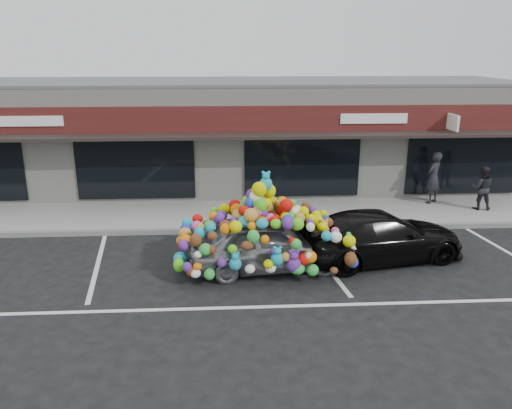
{
  "coord_description": "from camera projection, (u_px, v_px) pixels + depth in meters",
  "views": [
    {
      "loc": [
        0.32,
        -12.18,
        5.46
      ],
      "look_at": [
        1.09,
        1.4,
        1.24
      ],
      "focal_mm": 35.0,
      "sensor_mm": 36.0,
      "label": 1
    }
  ],
  "objects": [
    {
      "name": "ground",
      "position": [
        218.0,
        266.0,
        13.22
      ],
      "size": [
        90.0,
        90.0,
        0.0
      ],
      "primitive_type": "plane",
      "color": "black",
      "rests_on": "ground"
    },
    {
      "name": "parking_stripe_mid",
      "position": [
        321.0,
        260.0,
        13.56
      ],
      "size": [
        0.73,
        4.37,
        0.01
      ],
      "primitive_type": "cube",
      "rotation": [
        0.0,
        0.0,
        0.14
      ],
      "color": "silver",
      "rests_on": "ground"
    },
    {
      "name": "kerb",
      "position": [
        219.0,
        230.0,
        15.58
      ],
      "size": [
        26.0,
        0.18,
        0.16
      ],
      "primitive_type": "cube",
      "color": "slate",
      "rests_on": "ground"
    },
    {
      "name": "pedestrian_b",
      "position": [
        482.0,
        188.0,
        17.22
      ],
      "size": [
        0.87,
        0.75,
        1.53
      ],
      "primitive_type": "imported",
      "rotation": [
        0.0,
        0.0,
        2.88
      ],
      "color": "black",
      "rests_on": "sidewalk"
    },
    {
      "name": "pedestrian_a",
      "position": [
        433.0,
        178.0,
        17.88
      ],
      "size": [
        0.81,
        0.79,
        1.87
      ],
      "primitive_type": "imported",
      "rotation": [
        0.0,
        0.0,
        3.85
      ],
      "color": "black",
      "rests_on": "sidewalk"
    },
    {
      "name": "black_sedan",
      "position": [
        380.0,
        236.0,
        13.43
      ],
      "size": [
        2.78,
        4.9,
        1.34
      ],
      "primitive_type": "imported",
      "rotation": [
        0.0,
        0.0,
        1.78
      ],
      "color": "black",
      "rests_on": "ground"
    },
    {
      "name": "shop_building",
      "position": [
        220.0,
        134.0,
        20.63
      ],
      "size": [
        24.0,
        7.2,
        4.31
      ],
      "color": "beige",
      "rests_on": "ground"
    },
    {
      "name": "sidewalk",
      "position": [
        220.0,
        215.0,
        17.01
      ],
      "size": [
        26.0,
        3.0,
        0.15
      ],
      "primitive_type": "cube",
      "color": "gray",
      "rests_on": "ground"
    },
    {
      "name": "parking_stripe_left",
      "position": [
        97.0,
        265.0,
        13.23
      ],
      "size": [
        0.73,
        4.37,
        0.01
      ],
      "primitive_type": "cube",
      "rotation": [
        0.0,
        0.0,
        0.14
      ],
      "color": "silver",
      "rests_on": "ground"
    },
    {
      "name": "toy_car",
      "position": [
        267.0,
        237.0,
        12.81
      ],
      "size": [
        3.02,
        4.63,
        2.59
      ],
      "rotation": [
        0.0,
        0.0,
        1.69
      ],
      "color": "#A3A8AE",
      "rests_on": "ground"
    },
    {
      "name": "lane_line",
      "position": [
        306.0,
        306.0,
        11.13
      ],
      "size": [
        14.0,
        0.12,
        0.01
      ],
      "primitive_type": "cube",
      "color": "silver",
      "rests_on": "ground"
    }
  ]
}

